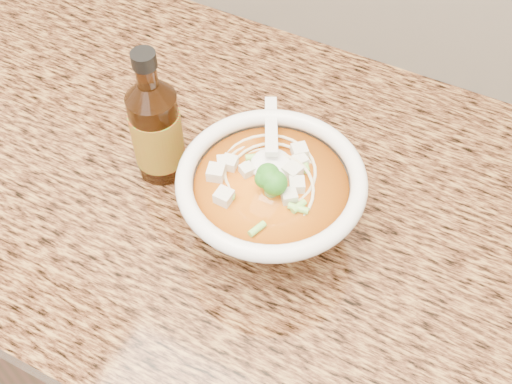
% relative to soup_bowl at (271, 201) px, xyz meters
% --- Properties ---
extents(cabinet, '(4.00, 0.65, 0.86)m').
position_rel_soup_bowl_xyz_m(cabinet, '(-0.13, 0.05, -0.52)').
color(cabinet, '#34210F').
rests_on(cabinet, ground).
extents(counter_slab, '(4.00, 0.68, 0.04)m').
position_rel_soup_bowl_xyz_m(counter_slab, '(-0.13, 0.05, -0.07)').
color(counter_slab, '#9F733A').
rests_on(counter_slab, cabinet).
extents(soup_bowl, '(0.22, 0.24, 0.12)m').
position_rel_soup_bowl_xyz_m(soup_bowl, '(0.00, 0.00, 0.00)').
color(soup_bowl, white).
rests_on(soup_bowl, counter_slab).
extents(hot_sauce_bottle, '(0.08, 0.08, 0.20)m').
position_rel_soup_bowl_xyz_m(hot_sauce_bottle, '(-0.17, 0.02, 0.02)').
color(hot_sauce_bottle, '#371907').
rests_on(hot_sauce_bottle, counter_slab).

